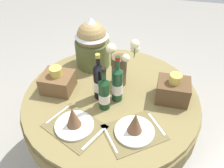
{
  "coord_description": "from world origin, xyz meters",
  "views": [
    {
      "loc": [
        0.27,
        -1.2,
        1.88
      ],
      "look_at": [
        0.0,
        0.03,
        0.82
      ],
      "focal_mm": 38.06,
      "sensor_mm": 36.0,
      "label": 1
    }
  ],
  "objects_px": {
    "flower_vase": "(121,65)",
    "wine_bottle_right": "(117,84)",
    "wine_bottle_left": "(99,81)",
    "woven_basket_side_right": "(173,90)",
    "place_setting_right": "(135,127)",
    "woven_basket_side_left": "(58,81)",
    "place_setting_left": "(74,122)",
    "wine_bottle_centre": "(104,93)",
    "gift_tub_back_left": "(92,41)",
    "dining_table": "(111,108)"
  },
  "relations": [
    {
      "from": "place_setting_right",
      "to": "flower_vase",
      "type": "relative_size",
      "value": 1.09
    },
    {
      "from": "place_setting_right",
      "to": "wine_bottle_centre",
      "type": "relative_size",
      "value": 1.33
    },
    {
      "from": "wine_bottle_right",
      "to": "wine_bottle_left",
      "type": "bearing_deg",
      "value": -177.61
    },
    {
      "from": "gift_tub_back_left",
      "to": "woven_basket_side_right",
      "type": "height_order",
      "value": "gift_tub_back_left"
    },
    {
      "from": "place_setting_left",
      "to": "woven_basket_side_right",
      "type": "bearing_deg",
      "value": 33.77
    },
    {
      "from": "wine_bottle_right",
      "to": "flower_vase",
      "type": "bearing_deg",
      "value": 92.77
    },
    {
      "from": "flower_vase",
      "to": "gift_tub_back_left",
      "type": "bearing_deg",
      "value": 142.94
    },
    {
      "from": "wine_bottle_left",
      "to": "woven_basket_side_left",
      "type": "relative_size",
      "value": 1.63
    },
    {
      "from": "flower_vase",
      "to": "wine_bottle_centre",
      "type": "height_order",
      "value": "flower_vase"
    },
    {
      "from": "place_setting_right",
      "to": "woven_basket_side_right",
      "type": "xyz_separation_m",
      "value": [
        0.21,
        0.35,
        0.03
      ]
    },
    {
      "from": "wine_bottle_left",
      "to": "woven_basket_side_right",
      "type": "bearing_deg",
      "value": 10.06
    },
    {
      "from": "flower_vase",
      "to": "place_setting_right",
      "type": "bearing_deg",
      "value": -68.56
    },
    {
      "from": "place_setting_left",
      "to": "woven_basket_side_right",
      "type": "xyz_separation_m",
      "value": [
        0.57,
        0.38,
        0.03
      ]
    },
    {
      "from": "place_setting_left",
      "to": "wine_bottle_centre",
      "type": "xyz_separation_m",
      "value": [
        0.14,
        0.21,
        0.07
      ]
    },
    {
      "from": "wine_bottle_right",
      "to": "gift_tub_back_left",
      "type": "distance_m",
      "value": 0.47
    },
    {
      "from": "flower_vase",
      "to": "wine_bottle_right",
      "type": "bearing_deg",
      "value": -87.23
    },
    {
      "from": "place_setting_left",
      "to": "wine_bottle_right",
      "type": "height_order",
      "value": "wine_bottle_right"
    },
    {
      "from": "gift_tub_back_left",
      "to": "woven_basket_side_left",
      "type": "relative_size",
      "value": 1.89
    },
    {
      "from": "place_setting_right",
      "to": "woven_basket_side_left",
      "type": "relative_size",
      "value": 1.98
    },
    {
      "from": "wine_bottle_right",
      "to": "gift_tub_back_left",
      "type": "height_order",
      "value": "gift_tub_back_left"
    },
    {
      "from": "flower_vase",
      "to": "dining_table",
      "type": "bearing_deg",
      "value": -105.83
    },
    {
      "from": "gift_tub_back_left",
      "to": "wine_bottle_right",
      "type": "bearing_deg",
      "value": -53.06
    },
    {
      "from": "wine_bottle_right",
      "to": "woven_basket_side_right",
      "type": "height_order",
      "value": "wine_bottle_right"
    },
    {
      "from": "place_setting_right",
      "to": "wine_bottle_right",
      "type": "bearing_deg",
      "value": 121.25
    },
    {
      "from": "dining_table",
      "to": "wine_bottle_left",
      "type": "height_order",
      "value": "wine_bottle_left"
    },
    {
      "from": "dining_table",
      "to": "gift_tub_back_left",
      "type": "distance_m",
      "value": 0.53
    },
    {
      "from": "wine_bottle_left",
      "to": "wine_bottle_centre",
      "type": "distance_m",
      "value": 0.11
    },
    {
      "from": "flower_vase",
      "to": "woven_basket_side_left",
      "type": "xyz_separation_m",
      "value": [
        -0.43,
        -0.16,
        -0.1
      ]
    },
    {
      "from": "place_setting_right",
      "to": "woven_basket_side_left",
      "type": "distance_m",
      "value": 0.66
    },
    {
      "from": "flower_vase",
      "to": "woven_basket_side_left",
      "type": "relative_size",
      "value": 1.82
    },
    {
      "from": "place_setting_right",
      "to": "wine_bottle_right",
      "type": "height_order",
      "value": "wine_bottle_right"
    },
    {
      "from": "place_setting_left",
      "to": "flower_vase",
      "type": "relative_size",
      "value": 1.07
    },
    {
      "from": "dining_table",
      "to": "flower_vase",
      "type": "relative_size",
      "value": 3.21
    },
    {
      "from": "wine_bottle_left",
      "to": "woven_basket_side_left",
      "type": "height_order",
      "value": "wine_bottle_left"
    },
    {
      "from": "wine_bottle_left",
      "to": "wine_bottle_right",
      "type": "xyz_separation_m",
      "value": [
        0.12,
        0.01,
        -0.0
      ]
    },
    {
      "from": "woven_basket_side_right",
      "to": "flower_vase",
      "type": "bearing_deg",
      "value": 167.58
    },
    {
      "from": "flower_vase",
      "to": "woven_basket_side_right",
      "type": "bearing_deg",
      "value": -12.42
    },
    {
      "from": "place_setting_right",
      "to": "gift_tub_back_left",
      "type": "xyz_separation_m",
      "value": [
        -0.44,
        0.63,
        0.17
      ]
    },
    {
      "from": "flower_vase",
      "to": "wine_bottle_right",
      "type": "height_order",
      "value": "flower_vase"
    },
    {
      "from": "flower_vase",
      "to": "woven_basket_side_left",
      "type": "bearing_deg",
      "value": -159.95
    },
    {
      "from": "dining_table",
      "to": "woven_basket_side_right",
      "type": "bearing_deg",
      "value": 7.97
    },
    {
      "from": "place_setting_left",
      "to": "woven_basket_side_left",
      "type": "relative_size",
      "value": 1.94
    },
    {
      "from": "dining_table",
      "to": "place_setting_left",
      "type": "bearing_deg",
      "value": -115.8
    },
    {
      "from": "place_setting_left",
      "to": "wine_bottle_right",
      "type": "distance_m",
      "value": 0.37
    },
    {
      "from": "place_setting_right",
      "to": "wine_bottle_left",
      "type": "bearing_deg",
      "value": 137.64
    },
    {
      "from": "gift_tub_back_left",
      "to": "woven_basket_side_left",
      "type": "distance_m",
      "value": 0.42
    },
    {
      "from": "wine_bottle_left",
      "to": "gift_tub_back_left",
      "type": "bearing_deg",
      "value": 112.21
    },
    {
      "from": "wine_bottle_right",
      "to": "place_setting_left",
      "type": "bearing_deg",
      "value": -124.27
    },
    {
      "from": "place_setting_left",
      "to": "woven_basket_side_right",
      "type": "relative_size",
      "value": 1.94
    },
    {
      "from": "wine_bottle_left",
      "to": "wine_bottle_centre",
      "type": "relative_size",
      "value": 1.1
    }
  ]
}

